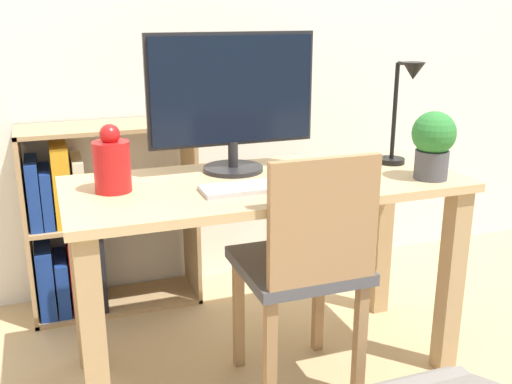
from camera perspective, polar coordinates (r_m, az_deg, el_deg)
ground_plane at (r=2.36m, az=0.86°, el=-16.07°), size 10.00×10.00×0.00m
wall_back at (r=2.80m, az=-5.55°, el=17.24°), size 8.00×0.05×2.60m
desk at (r=2.10m, az=0.93°, el=-2.71°), size 1.36×0.58×0.73m
monitor at (r=2.12m, az=-2.28°, el=9.16°), size 0.60×0.22×0.49m
keyboard at (r=1.94m, az=-0.67°, el=0.41°), size 0.31×0.13×0.02m
vase at (r=1.95m, az=-13.56°, el=2.68°), size 0.12×0.12×0.22m
desk_lamp at (r=2.24m, az=13.91°, el=8.16°), size 0.10×0.19×0.38m
potted_plant at (r=2.12m, az=16.52°, el=4.57°), size 0.15×0.15×0.23m
chair at (r=2.00m, az=4.74°, el=-6.77°), size 0.40×0.40×0.87m
bookshelf at (r=2.70m, az=-16.16°, el=-3.49°), size 0.72×0.28×0.82m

